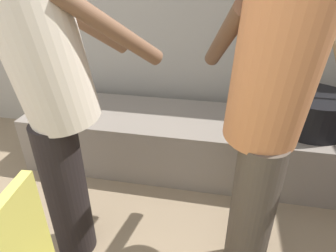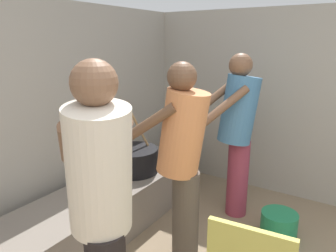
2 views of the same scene
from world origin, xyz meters
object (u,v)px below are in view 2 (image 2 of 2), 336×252
(cook_in_orange_shirt, at_px, (182,155))
(bucket_green_plastic, at_px, (279,226))
(cook_in_blue_shirt, at_px, (238,127))
(cook_in_cream_shirt, at_px, (102,203))
(cooking_pot_main, at_px, (134,160))

(cook_in_orange_shirt, bearing_deg, bucket_green_plastic, -40.51)
(cook_in_blue_shirt, height_order, bucket_green_plastic, cook_in_blue_shirt)
(cook_in_orange_shirt, bearing_deg, cook_in_cream_shirt, -175.87)
(cooking_pot_main, height_order, bucket_green_plastic, cooking_pot_main)
(cooking_pot_main, bearing_deg, cook_in_orange_shirt, -117.38)
(bucket_green_plastic, bearing_deg, cook_in_cream_shirt, 161.60)
(cook_in_orange_shirt, distance_m, cook_in_blue_shirt, 0.86)
(cooking_pot_main, relative_size, cook_in_blue_shirt, 0.44)
(cook_in_orange_shirt, distance_m, bucket_green_plastic, 1.14)
(cook_in_cream_shirt, height_order, bucket_green_plastic, cook_in_cream_shirt)
(cook_in_orange_shirt, height_order, cook_in_blue_shirt, cook_in_blue_shirt)
(cook_in_cream_shirt, xyz_separation_m, bucket_green_plastic, (1.52, -0.51, -0.77))
(cook_in_orange_shirt, bearing_deg, cooking_pot_main, 62.62)
(cook_in_orange_shirt, xyz_separation_m, bucket_green_plastic, (0.67, -0.57, -0.74))
(cook_in_orange_shirt, bearing_deg, cook_in_blue_shirt, -5.83)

